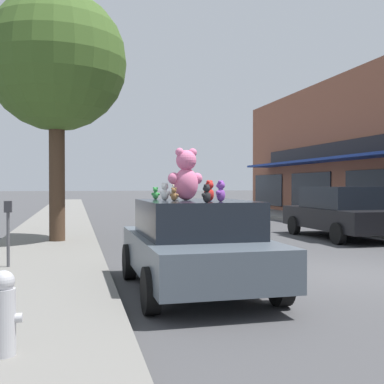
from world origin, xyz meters
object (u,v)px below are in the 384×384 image
(teddy_bear_black, at_px, (207,194))
(teddy_bear_blue, at_px, (209,193))
(teddy_bear_purple, at_px, (221,191))
(parking_meter, at_px, (8,225))
(teddy_bear_giant, at_px, (186,175))
(teddy_bear_brown, at_px, (174,194))
(plush_art_car, at_px, (195,243))
(parked_car_far_center, at_px, (341,212))
(teddy_bear_white, at_px, (165,192))
(street_tree, at_px, (56,62))
(teddy_bear_green, at_px, (156,193))
(fire_hydrant, at_px, (3,313))
(teddy_bear_cream, at_px, (175,192))
(teddy_bear_red, at_px, (209,191))

(teddy_bear_black, bearing_deg, teddy_bear_blue, -149.25)
(teddy_bear_purple, bearing_deg, parking_meter, -90.31)
(teddy_bear_giant, xyz_separation_m, teddy_bear_brown, (-0.25, -0.23, -0.32))
(plush_art_car, relative_size, parked_car_far_center, 0.87)
(teddy_bear_white, relative_size, street_tree, 0.04)
(teddy_bear_green, relative_size, fire_hydrant, 0.28)
(teddy_bear_cream, bearing_deg, fire_hydrant, 95.79)
(plush_art_car, distance_m, parking_meter, 3.85)
(teddy_bear_green, xyz_separation_m, teddy_bear_purple, (0.78, -1.39, 0.05))
(teddy_bear_blue, xyz_separation_m, parked_car_far_center, (6.05, 5.62, -0.74))
(teddy_bear_purple, bearing_deg, teddy_bear_red, -109.76)
(teddy_bear_green, height_order, teddy_bear_purple, teddy_bear_purple)
(teddy_bear_white, bearing_deg, teddy_bear_blue, -92.61)
(plush_art_car, xyz_separation_m, parking_meter, (-3.18, 2.16, 0.19))
(parked_car_far_center, bearing_deg, teddy_bear_blue, -137.10)
(teddy_bear_purple, bearing_deg, street_tree, -120.77)
(teddy_bear_giant, xyz_separation_m, street_tree, (-2.31, 6.24, 3.28))
(teddy_bear_giant, distance_m, teddy_bear_cream, 0.50)
(teddy_bear_cream, xyz_separation_m, teddy_bear_purple, (0.47, -1.17, 0.03))
(teddy_bear_purple, relative_size, street_tree, 0.05)
(teddy_bear_black, relative_size, fire_hydrant, 0.34)
(teddy_bear_red, distance_m, teddy_bear_purple, 0.24)
(teddy_bear_white, distance_m, street_tree, 7.43)
(teddy_bear_white, height_order, teddy_bear_brown, teddy_bear_white)
(teddy_bear_red, relative_size, teddy_bear_cream, 1.21)
(teddy_bear_black, height_order, teddy_bear_green, teddy_bear_black)
(parked_car_far_center, bearing_deg, plush_art_car, -135.39)
(teddy_bear_giant, height_order, parked_car_far_center, teddy_bear_giant)
(teddy_bear_red, relative_size, parking_meter, 0.26)
(teddy_bear_blue, xyz_separation_m, teddy_bear_purple, (-0.19, -1.38, 0.05))
(teddy_bear_black, bearing_deg, teddy_bear_red, -152.07)
(teddy_bear_giant, bearing_deg, plush_art_car, 105.93)
(teddy_bear_giant, distance_m, teddy_bear_purple, 0.90)
(teddy_bear_cream, bearing_deg, parked_car_far_center, -99.51)
(street_tree, relative_size, fire_hydrant, 8.89)
(parking_meter, bearing_deg, teddy_bear_purple, -38.67)
(teddy_bear_cream, distance_m, fire_hydrant, 4.37)
(teddy_bear_giant, distance_m, teddy_bear_green, 0.81)
(teddy_bear_giant, distance_m, street_tree, 7.42)
(teddy_bear_blue, bearing_deg, teddy_bear_purple, 65.23)
(teddy_bear_black, xyz_separation_m, fire_hydrant, (-2.49, -1.95, -1.06))
(plush_art_car, distance_m, teddy_bear_black, 1.29)
(parking_meter, bearing_deg, street_tree, 79.93)
(street_tree, bearing_deg, teddy_bear_black, -72.47)
(teddy_bear_cream, bearing_deg, plush_art_car, 149.28)
(teddy_bear_cream, height_order, teddy_bear_purple, teddy_bear_purple)
(teddy_bear_green, relative_size, parking_meter, 0.17)
(plush_art_car, distance_m, teddy_bear_green, 1.26)
(parked_car_far_center, bearing_deg, teddy_bear_giant, -136.74)
(plush_art_car, xyz_separation_m, teddy_bear_white, (-0.47, 0.21, 0.85))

